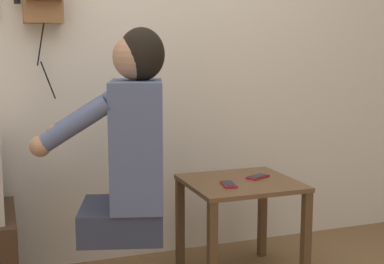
% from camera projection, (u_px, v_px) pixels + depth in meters
% --- Properties ---
extents(wall_back, '(6.80, 0.05, 2.55)m').
position_uv_depth(wall_back, '(117.00, 27.00, 2.84)').
color(wall_back, beige).
rests_on(wall_back, ground_plane).
extents(side_table, '(0.54, 0.50, 0.51)m').
position_uv_depth(side_table, '(240.00, 200.00, 2.68)').
color(side_table, brown).
rests_on(side_table, ground_plane).
extents(person, '(0.61, 0.52, 0.92)m').
position_uv_depth(person, '(131.00, 141.00, 2.34)').
color(person, '#2D3347').
rests_on(person, ground_plane).
extents(cell_phone_held, '(0.08, 0.13, 0.01)m').
position_uv_depth(cell_phone_held, '(229.00, 184.00, 2.57)').
color(cell_phone_held, maroon).
rests_on(cell_phone_held, side_table).
extents(cell_phone_spare, '(0.14, 0.11, 0.01)m').
position_uv_depth(cell_phone_spare, '(258.00, 177.00, 2.72)').
color(cell_phone_spare, maroon).
rests_on(cell_phone_spare, side_table).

